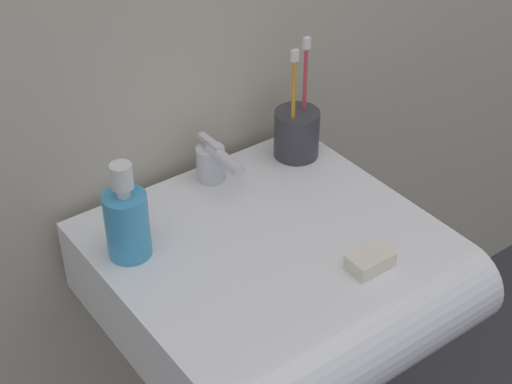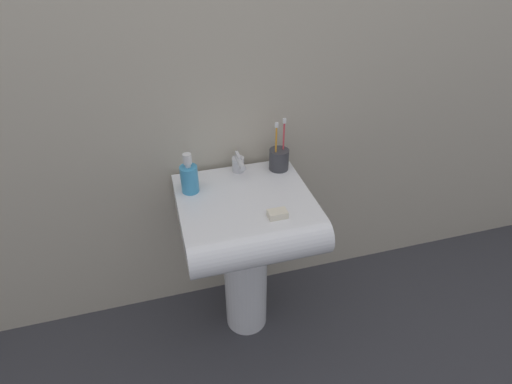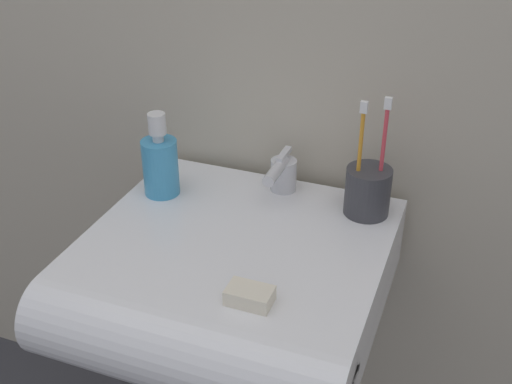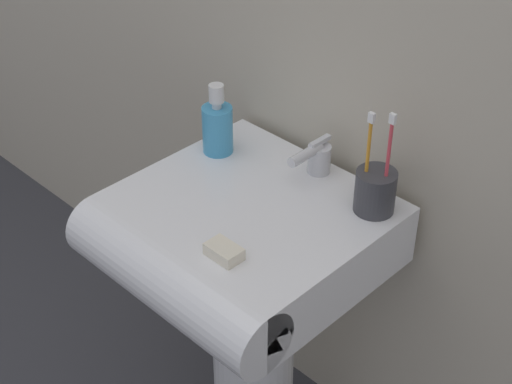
# 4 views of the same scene
# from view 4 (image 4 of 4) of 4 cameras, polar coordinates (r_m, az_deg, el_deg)

# --- Properties ---
(sink_pedestal) EXTENTS (0.19, 0.19, 0.59)m
(sink_pedestal) POSITION_cam_4_polar(r_m,az_deg,el_deg) (1.83, -0.19, -11.59)
(sink_pedestal) COLOR white
(sink_pedestal) RESTS_ON ground
(sink_basin) EXTENTS (0.49, 0.50, 0.13)m
(sink_basin) POSITION_cam_4_polar(r_m,az_deg,el_deg) (1.56, -1.53, -3.49)
(sink_basin) COLOR white
(sink_basin) RESTS_ON sink_pedestal
(faucet) EXTENTS (0.05, 0.11, 0.08)m
(faucet) POSITION_cam_4_polar(r_m,az_deg,el_deg) (1.61, 4.41, 2.53)
(faucet) COLOR silver
(faucet) RESTS_ON sink_basin
(toothbrush_cup) EXTENTS (0.08, 0.08, 0.22)m
(toothbrush_cup) POSITION_cam_4_polar(r_m,az_deg,el_deg) (1.52, 8.67, 0.14)
(toothbrush_cup) COLOR #38383D
(toothbrush_cup) RESTS_ON sink_basin
(soap_bottle) EXTENTS (0.07, 0.07, 0.16)m
(soap_bottle) POSITION_cam_4_polar(r_m,az_deg,el_deg) (1.67, -2.82, 4.77)
(soap_bottle) COLOR #3F99CC
(soap_bottle) RESTS_ON sink_basin
(bar_soap) EXTENTS (0.07, 0.04, 0.02)m
(bar_soap) POSITION_cam_4_polar(r_m,az_deg,el_deg) (1.41, -2.34, -4.36)
(bar_soap) COLOR silver
(bar_soap) RESTS_ON sink_basin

